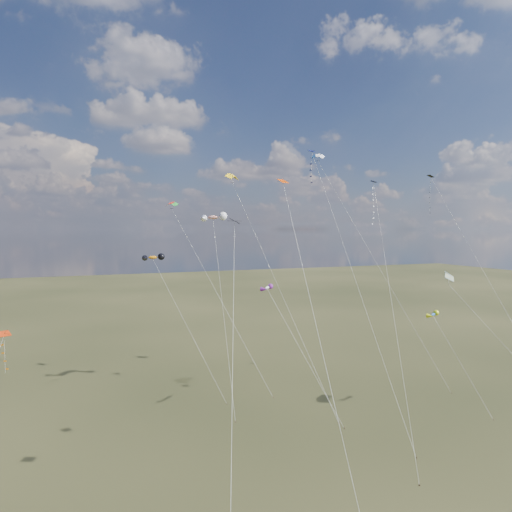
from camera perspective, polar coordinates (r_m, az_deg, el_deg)
name	(u,v)px	position (r m, az deg, el deg)	size (l,w,h in m)	color
ground	(332,485)	(44.91, 9.45, -26.37)	(400.00, 400.00, 0.00)	black
diamond_black_high	(437,206)	(71.93, 21.67, 5.85)	(3.23, 25.78, 30.34)	black
diamond_navy_tall	(317,183)	(61.79, 7.68, 8.98)	(0.95, 21.48, 33.02)	#0C0F49
diamond_black_mid	(234,295)	(35.01, -2.82, -4.92)	(5.75, 14.51, 23.15)	black
diamond_red_low	(3,358)	(50.30, -29.11, -11.03)	(4.21, 7.92, 12.52)	#AB2705
diamond_navy_right	(375,215)	(58.71, 14.66, 5.00)	(8.30, 18.55, 28.38)	#0A0F4E
diamond_orange_center	(303,267)	(38.86, 5.89, -1.42)	(3.03, 19.76, 27.08)	#E54000
parafoil_yellow	(233,176)	(64.31, -2.93, 9.91)	(8.50, 17.99, 30.37)	yellow
parafoil_blue_white	(319,157)	(72.92, 7.86, 12.15)	(12.98, 17.46, 34.29)	#215DAE
parafoil_striped	(449,274)	(60.35, 23.01, -2.13)	(9.16, 14.29, 17.53)	gold
parafoil_tricolor	(172,204)	(70.04, -10.42, 6.35)	(11.42, 15.83, 26.69)	yellow
novelty_orange_black	(153,258)	(66.41, -12.73, -0.23)	(8.74, 12.28, 18.81)	orange
novelty_white_purple	(268,289)	(55.85, 1.49, -4.10)	(6.86, 9.48, 15.48)	white
novelty_redwhite_stripe	(213,218)	(65.54, -5.39, 4.78)	(3.44, 15.70, 24.66)	red
novelty_blue_yellow	(434,315)	(61.49, 21.32, -6.89)	(4.66, 6.95, 12.03)	blue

